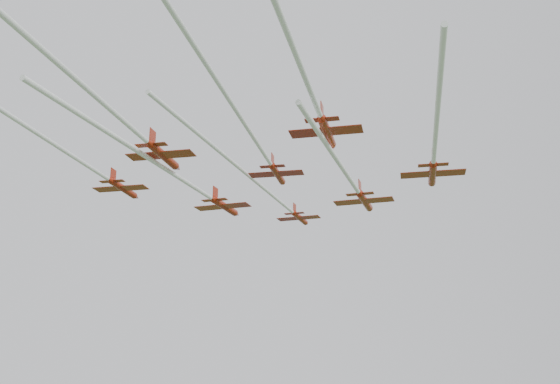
{
  "coord_description": "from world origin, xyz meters",
  "views": [
    {
      "loc": [
        -1.06,
        -99.05,
        26.07
      ],
      "look_at": [
        0.23,
        -5.64,
        54.06
      ],
      "focal_mm": 40.0,
      "sensor_mm": 36.0,
      "label": 1
    }
  ],
  "objects_px": {
    "jet_row3_mid": "(251,133)",
    "jet_row3_right": "(434,151)",
    "jet_lead": "(271,194)",
    "jet_row4_right": "(304,73)",
    "jet_row2_left": "(191,185)",
    "jet_row2_right": "(354,185)",
    "jet_row4_left": "(121,119)",
    "jet_row3_left": "(84,163)"
  },
  "relations": [
    {
      "from": "jet_lead",
      "to": "jet_row2_right",
      "type": "bearing_deg",
      "value": -15.33
    },
    {
      "from": "jet_row3_mid",
      "to": "jet_row4_right",
      "type": "xyz_separation_m",
      "value": [
        5.77,
        -15.4,
        0.23
      ]
    },
    {
      "from": "jet_row2_left",
      "to": "jet_row3_mid",
      "type": "xyz_separation_m",
      "value": [
        9.45,
        -16.82,
        1.51
      ]
    },
    {
      "from": "jet_row2_right",
      "to": "jet_row4_right",
      "type": "relative_size",
      "value": 0.74
    },
    {
      "from": "jet_row2_right",
      "to": "jet_row4_left",
      "type": "distance_m",
      "value": 38.58
    },
    {
      "from": "jet_row3_right",
      "to": "jet_lead",
      "type": "bearing_deg",
      "value": 141.4
    },
    {
      "from": "jet_row4_left",
      "to": "jet_row4_right",
      "type": "xyz_separation_m",
      "value": [
        20.29,
        -9.16,
        1.07
      ]
    },
    {
      "from": "jet_row3_left",
      "to": "jet_row3_right",
      "type": "height_order",
      "value": "jet_row3_left"
    },
    {
      "from": "jet_row2_left",
      "to": "jet_row3_left",
      "type": "xyz_separation_m",
      "value": [
        -13.39,
        -8.74,
        0.3
      ]
    },
    {
      "from": "jet_row2_right",
      "to": "jet_row3_left",
      "type": "xyz_separation_m",
      "value": [
        -37.97,
        -10.35,
        -0.25
      ]
    },
    {
      "from": "jet_row2_left",
      "to": "jet_row3_right",
      "type": "xyz_separation_m",
      "value": [
        32.5,
        -15.42,
        -0.21
      ]
    },
    {
      "from": "jet_row3_right",
      "to": "jet_row4_left",
      "type": "relative_size",
      "value": 0.84
    },
    {
      "from": "jet_lead",
      "to": "jet_row4_right",
      "type": "xyz_separation_m",
      "value": [
        3.34,
        -42.49,
        0.02
      ]
    },
    {
      "from": "jet_row3_left",
      "to": "jet_row4_right",
      "type": "xyz_separation_m",
      "value": [
        28.61,
        -23.49,
        1.43
      ]
    },
    {
      "from": "jet_row3_left",
      "to": "jet_lead",
      "type": "bearing_deg",
      "value": 49.62
    },
    {
      "from": "jet_row3_right",
      "to": "jet_row4_left",
      "type": "bearing_deg",
      "value": -155.84
    },
    {
      "from": "jet_lead",
      "to": "jet_row3_left",
      "type": "distance_m",
      "value": 31.65
    },
    {
      "from": "jet_lead",
      "to": "jet_row3_mid",
      "type": "bearing_deg",
      "value": -76.2
    },
    {
      "from": "jet_row2_right",
      "to": "jet_row4_left",
      "type": "height_order",
      "value": "jet_row2_right"
    },
    {
      "from": "jet_row3_left",
      "to": "jet_row4_right",
      "type": "distance_m",
      "value": 37.04
    },
    {
      "from": "jet_row2_right",
      "to": "jet_row3_left",
      "type": "distance_m",
      "value": 39.36
    },
    {
      "from": "jet_row2_left",
      "to": "jet_row4_right",
      "type": "bearing_deg",
      "value": -45.71
    },
    {
      "from": "jet_row3_mid",
      "to": "jet_row4_left",
      "type": "relative_size",
      "value": 1.14
    },
    {
      "from": "jet_row3_right",
      "to": "jet_row4_right",
      "type": "xyz_separation_m",
      "value": [
        -17.28,
        -16.81,
        1.95
      ]
    },
    {
      "from": "jet_row2_left",
      "to": "jet_row2_right",
      "type": "distance_m",
      "value": 24.64
    },
    {
      "from": "jet_row3_mid",
      "to": "jet_row2_left",
      "type": "bearing_deg",
      "value": 131.36
    },
    {
      "from": "jet_row2_right",
      "to": "jet_row3_mid",
      "type": "xyz_separation_m",
      "value": [
        -15.13,
        -18.44,
        0.95
      ]
    },
    {
      "from": "jet_row2_left",
      "to": "jet_row4_left",
      "type": "relative_size",
      "value": 1.0
    },
    {
      "from": "jet_row3_mid",
      "to": "jet_row3_right",
      "type": "xyz_separation_m",
      "value": [
        23.04,
        1.41,
        -1.72
      ]
    },
    {
      "from": "jet_row3_right",
      "to": "jet_row2_right",
      "type": "bearing_deg",
      "value": 127.56
    },
    {
      "from": "jet_row4_right",
      "to": "jet_row3_left",
      "type": "bearing_deg",
      "value": 153.96
    },
    {
      "from": "jet_lead",
      "to": "jet_row3_left",
      "type": "xyz_separation_m",
      "value": [
        -25.27,
        -19.01,
        -1.42
      ]
    },
    {
      "from": "jet_lead",
      "to": "jet_row2_left",
      "type": "bearing_deg",
      "value": -120.23
    },
    {
      "from": "jet_row4_left",
      "to": "jet_row4_right",
      "type": "bearing_deg",
      "value": -11.6
    },
    {
      "from": "jet_row2_right",
      "to": "jet_row3_right",
      "type": "relative_size",
      "value": 1.01
    },
    {
      "from": "jet_row2_right",
      "to": "jet_row4_left",
      "type": "bearing_deg",
      "value": -122.04
    },
    {
      "from": "jet_lead",
      "to": "jet_row2_left",
      "type": "distance_m",
      "value": 15.8
    },
    {
      "from": "jet_lead",
      "to": "jet_row2_left",
      "type": "xyz_separation_m",
      "value": [
        -11.88,
        -10.27,
        -1.72
      ]
    },
    {
      "from": "jet_row3_left",
      "to": "jet_row3_mid",
      "type": "bearing_deg",
      "value": -6.83
    },
    {
      "from": "jet_row3_left",
      "to": "jet_row3_right",
      "type": "distance_m",
      "value": 46.37
    },
    {
      "from": "jet_row3_left",
      "to": "jet_row4_left",
      "type": "distance_m",
      "value": 16.58
    },
    {
      "from": "jet_lead",
      "to": "jet_row2_right",
      "type": "relative_size",
      "value": 1.33
    }
  ]
}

